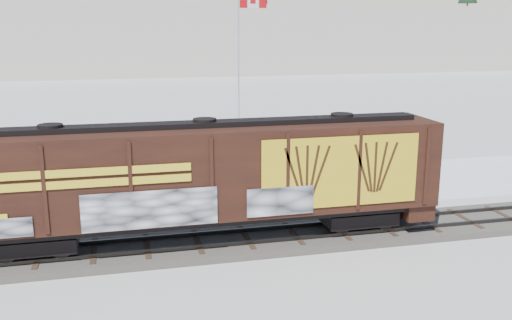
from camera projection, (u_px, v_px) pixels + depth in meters
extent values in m
plane|color=white|center=(294.00, 240.00, 23.70)|extent=(500.00, 500.00, 0.00)
cube|color=#59544C|center=(294.00, 237.00, 23.67)|extent=(50.00, 3.40, 0.28)
cube|color=#33302D|center=(299.00, 238.00, 22.94)|extent=(50.00, 0.10, 0.15)
cube|color=#33302D|center=(289.00, 226.00, 24.30)|extent=(50.00, 0.10, 0.15)
cube|color=white|center=(253.00, 190.00, 30.79)|extent=(40.00, 8.00, 0.03)
cube|color=white|center=(152.00, 39.00, 112.19)|extent=(360.00, 40.00, 12.00)
cube|color=white|center=(144.00, 11.00, 139.18)|extent=(360.00, 40.00, 24.00)
cube|color=black|center=(37.00, 241.00, 21.23)|extent=(3.00, 2.00, 0.90)
cube|color=black|center=(356.00, 215.00, 24.13)|extent=(3.00, 2.00, 0.90)
cylinder|color=black|center=(5.00, 251.00, 20.28)|extent=(0.90, 0.12, 0.90)
cube|color=black|center=(206.00, 214.00, 22.56)|extent=(18.60, 2.40, 0.25)
cube|color=black|center=(205.00, 170.00, 22.13)|extent=(18.60, 3.00, 3.40)
cube|color=black|center=(205.00, 124.00, 21.71)|extent=(17.11, 0.90, 0.20)
cube|color=gold|center=(341.00, 172.00, 21.81)|extent=(6.32, 0.03, 2.76)
cube|color=gold|center=(94.00, 178.00, 19.67)|extent=(6.70, 0.02, 0.70)
cube|color=white|center=(151.00, 210.00, 20.38)|extent=(4.84, 0.03, 1.40)
cylinder|color=silver|center=(239.00, 157.00, 37.96)|extent=(0.90, 0.90, 0.20)
cylinder|color=silver|center=(239.00, 76.00, 36.72)|extent=(0.14, 0.14, 10.94)
cube|color=#BB0B0F|center=(243.00, 0.00, 35.69)|extent=(0.50, 0.07, 1.00)
cube|color=white|center=(253.00, 0.00, 35.83)|extent=(0.70, 0.09, 1.00)
cube|color=#BB0B0F|center=(263.00, 0.00, 35.97)|extent=(0.50, 0.07, 1.00)
imported|color=silver|center=(165.00, 179.00, 29.92)|extent=(4.93, 3.14, 1.56)
imported|color=white|center=(333.00, 179.00, 29.71)|extent=(5.31, 2.10, 1.72)
imported|color=black|center=(296.00, 169.00, 32.05)|extent=(5.55, 3.31, 1.51)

